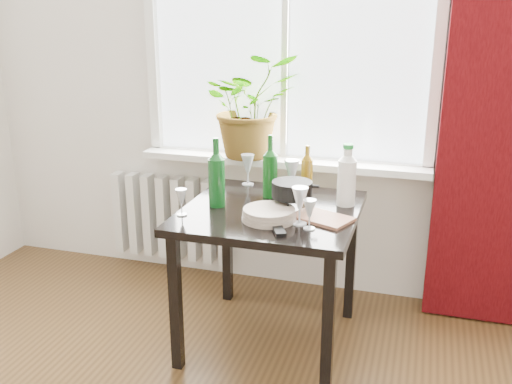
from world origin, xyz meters
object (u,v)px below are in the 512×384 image
(potted_plant, at_px, (250,106))
(wineglass_far_right, at_px, (309,214))
(table, at_px, (271,226))
(wineglass_back_center, at_px, (292,177))
(plate_stack, at_px, (269,214))
(cutting_board, at_px, (322,218))
(radiator, at_px, (171,217))
(fondue_pot, at_px, (292,197))
(wine_bottle_left, at_px, (216,172))
(wineglass_front_left, at_px, (181,202))
(bottle_amber, at_px, (307,168))
(tv_remote, at_px, (278,229))
(wineglass_back_left, at_px, (248,169))
(wineglass_front_right, at_px, (300,205))
(wine_bottle_right, at_px, (270,166))
(cleaning_bottle, at_px, (347,174))

(potted_plant, height_order, wineglass_far_right, potted_plant)
(table, bearing_deg, wineglass_far_right, -42.51)
(wineglass_back_center, bearing_deg, plate_stack, -91.43)
(wineglass_far_right, relative_size, cutting_board, 0.52)
(radiator, xyz_separation_m, fondue_pot, (0.96, -0.64, 0.44))
(radiator, distance_m, potted_plant, 0.95)
(wineglass_far_right, distance_m, wineglass_back_center, 0.50)
(wine_bottle_left, height_order, cutting_board, wine_bottle_left)
(radiator, relative_size, wineglass_front_left, 6.02)
(bottle_amber, height_order, tv_remote, bottle_amber)
(bottle_amber, bearing_deg, wineglass_front_left, -131.94)
(wine_bottle_left, distance_m, fondue_pot, 0.39)
(wineglass_back_center, height_order, fondue_pot, wineglass_back_center)
(wineglass_far_right, height_order, wineglass_back_left, wineglass_back_left)
(wineglass_front_right, xyz_separation_m, wineglass_far_right, (0.06, -0.05, -0.02))
(cutting_board, bearing_deg, potted_plant, 130.05)
(wine_bottle_right, bearing_deg, table, -73.24)
(bottle_amber, distance_m, wineglass_back_left, 0.34)
(cutting_board, bearing_deg, tv_remote, -128.36)
(wine_bottle_right, bearing_deg, bottle_amber, 41.71)
(table, bearing_deg, wine_bottle_left, -172.48)
(cleaning_bottle, distance_m, cutting_board, 0.30)
(potted_plant, relative_size, wine_bottle_right, 1.81)
(radiator, bearing_deg, wineglass_front_left, -61.04)
(fondue_pot, xyz_separation_m, tv_remote, (0.00, -0.27, -0.07))
(tv_remote, bearing_deg, cleaning_bottle, 36.93)
(cleaning_bottle, xyz_separation_m, wineglass_back_center, (-0.30, 0.08, -0.06))
(wineglass_front_left, bearing_deg, table, 29.32)
(table, height_order, bottle_amber, bottle_amber)
(bottle_amber, height_order, plate_stack, bottle_amber)
(table, distance_m, plate_stack, 0.20)
(wineglass_back_left, distance_m, cutting_board, 0.67)
(wineglass_far_right, distance_m, fondue_pot, 0.24)
(potted_plant, distance_m, bottle_amber, 0.55)
(radiator, bearing_deg, cutting_board, -32.26)
(potted_plant, bearing_deg, plate_stack, -66.52)
(wineglass_far_right, xyz_separation_m, wineglass_back_left, (-0.47, 0.57, 0.02))
(cutting_board, bearing_deg, wineglass_back_left, 139.35)
(wineglass_back_center, distance_m, fondue_pot, 0.27)
(bottle_amber, xyz_separation_m, wineglass_front_right, (0.07, -0.50, -0.04))
(radiator, relative_size, bottle_amber, 3.11)
(wine_bottle_right, bearing_deg, wineglass_back_left, 136.24)
(wine_bottle_left, height_order, bottle_amber, wine_bottle_left)
(wineglass_front_right, height_order, tv_remote, wineglass_front_right)
(tv_remote, bearing_deg, plate_stack, 97.04)
(table, bearing_deg, wineglass_front_right, -42.87)
(wineglass_front_left, distance_m, fondue_pot, 0.53)
(potted_plant, height_order, wine_bottle_right, potted_plant)
(bottle_amber, height_order, wineglass_back_left, bottle_amber)
(table, xyz_separation_m, wineglass_back_left, (-0.23, 0.35, 0.18))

